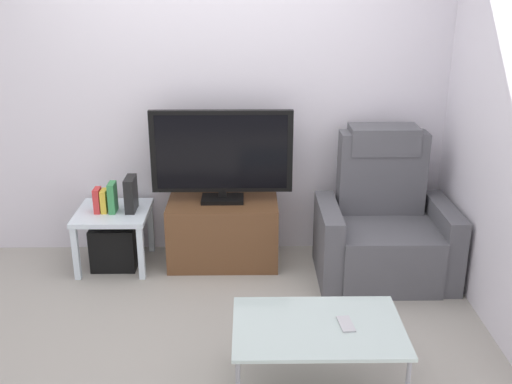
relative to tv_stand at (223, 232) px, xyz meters
The scene contains 14 objects.
ground_plane 0.88m from the tv_stand, 99.01° to the right, with size 6.40×6.40×0.00m, color #9E998E.
wall_back 1.10m from the tv_stand, 113.60° to the left, with size 6.40×0.06×2.60m, color silver.
wall_side 2.20m from the tv_stand, 25.37° to the right, with size 0.06×4.48×2.60m, color silver.
tv_stand is the anchor object (origin of this frame).
television 0.62m from the tv_stand, 90.00° to the left, with size 1.05×0.20×0.70m.
recliner_armchair 1.22m from the tv_stand, ahead, with size 0.98×0.78×1.08m.
side_table 0.84m from the tv_stand, behind, with size 0.54×0.54×0.45m.
subwoofer_box 0.83m from the tv_stand, behind, with size 0.34×0.34×0.34m, color black.
book_leftmost 0.98m from the tv_stand, behind, with size 0.04×0.12×0.18m, color red.
book_middle 0.93m from the tv_stand, behind, with size 0.04×0.12×0.17m, color gold.
book_rightmost 0.88m from the tv_stand, behind, with size 0.05×0.13×0.23m, color #388C4C.
game_console 0.76m from the tv_stand, behind, with size 0.07×0.20×0.26m, color black.
coffee_table 1.65m from the tv_stand, 70.01° to the right, with size 0.90×0.60×0.39m.
cell_phone 1.70m from the tv_stand, 65.28° to the right, with size 0.07×0.15×0.01m, color #B7B7BC.
Camera 1 is at (0.33, -3.46, 2.15)m, focal length 42.43 mm.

